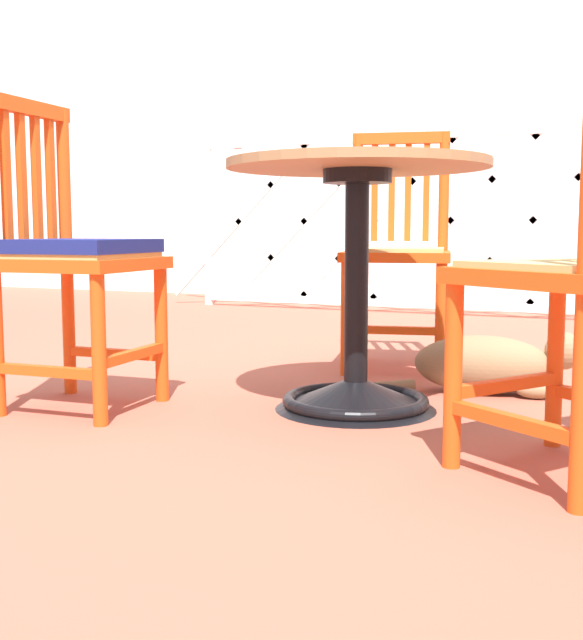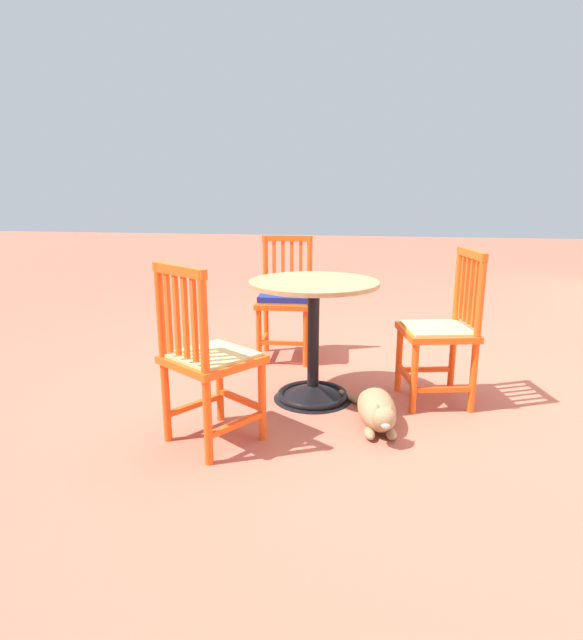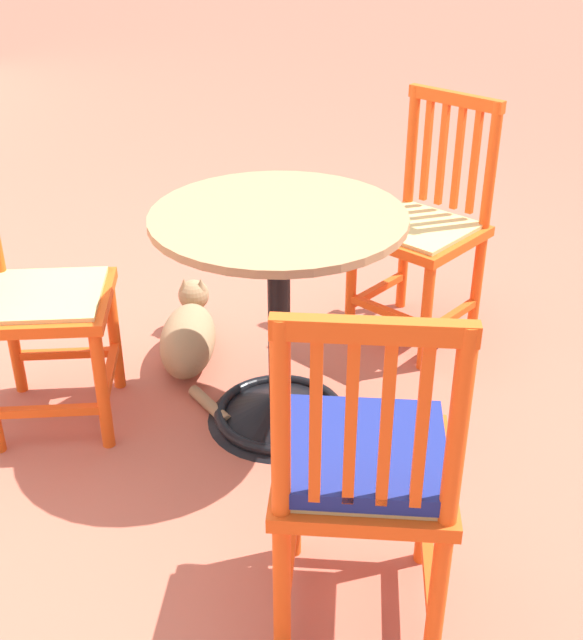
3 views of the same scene
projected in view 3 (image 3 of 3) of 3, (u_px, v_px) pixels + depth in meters
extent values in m
plane|color=#AD5642|center=(252.00, 433.00, 2.69)|extent=(24.00, 24.00, 0.00)
cone|color=black|center=(280.00, 406.00, 2.74)|extent=(0.48, 0.48, 0.10)
torus|color=black|center=(280.00, 413.00, 2.75)|extent=(0.44, 0.44, 0.04)
cylinder|color=black|center=(279.00, 321.00, 2.58)|extent=(0.07, 0.07, 0.66)
cylinder|color=black|center=(278.00, 228.00, 2.43)|extent=(0.20, 0.20, 0.04)
cylinder|color=#9E754C|center=(278.00, 218.00, 2.41)|extent=(0.76, 0.76, 0.02)
cylinder|color=#E04C14|center=(426.00, 314.00, 2.93)|extent=(0.04, 0.04, 0.45)
cylinder|color=#E04C14|center=(351.00, 285.00, 3.13)|extent=(0.04, 0.04, 0.45)
cylinder|color=#E04C14|center=(484.00, 226.00, 3.04)|extent=(0.04, 0.04, 0.91)
cylinder|color=#E04C14|center=(408.00, 203.00, 3.24)|extent=(0.04, 0.04, 0.91)
cube|color=#E04C14|center=(450.00, 317.00, 3.08)|extent=(0.30, 0.21, 0.03)
cube|color=#E04C14|center=(377.00, 289.00, 3.28)|extent=(0.30, 0.21, 0.03)
cube|color=#E04C14|center=(387.00, 312.00, 3.06)|extent=(0.21, 0.30, 0.03)
cube|color=#E04C14|center=(418.00, 233.00, 3.04)|extent=(0.56, 0.56, 0.04)
cube|color=tan|center=(419.00, 227.00, 3.03)|extent=(0.49, 0.49, 0.02)
cube|color=#E04C14|center=(474.00, 162.00, 2.97)|extent=(0.03, 0.03, 0.39)
cube|color=#E04C14|center=(458.00, 158.00, 3.01)|extent=(0.03, 0.03, 0.39)
cube|color=#E04C14|center=(442.00, 154.00, 3.05)|extent=(0.03, 0.03, 0.39)
cube|color=#E04C14|center=(427.00, 150.00, 3.09)|extent=(0.03, 0.03, 0.39)
cube|color=#E04C14|center=(456.00, 99.00, 2.92)|extent=(0.24, 0.33, 0.04)
cylinder|color=#E04C14|center=(114.00, 330.00, 2.83)|extent=(0.04, 0.04, 0.45)
cylinder|color=#E04C14|center=(101.00, 386.00, 2.53)|extent=(0.04, 0.04, 0.45)
cylinder|color=#E04C14|center=(0.00, 273.00, 2.69)|extent=(0.04, 0.04, 0.91)
cube|color=#E04C14|center=(66.00, 354.00, 2.86)|extent=(0.10, 0.34, 0.03)
cube|color=#E04C14|center=(49.00, 411.00, 2.56)|extent=(0.10, 0.34, 0.03)
cube|color=#E04C14|center=(110.00, 371.00, 2.71)|extent=(0.34, 0.10, 0.03)
cube|color=#E04C14|center=(45.00, 302.00, 2.57)|extent=(0.48, 0.48, 0.04)
cube|color=tan|center=(44.00, 295.00, 2.56)|extent=(0.42, 0.42, 0.02)
cylinder|color=#E04C14|center=(294.00, 487.00, 2.13)|extent=(0.04, 0.04, 0.45)
cylinder|color=#E04C14|center=(427.00, 494.00, 2.10)|extent=(0.04, 0.04, 0.45)
cylinder|color=#E04C14|center=(281.00, 509.00, 1.72)|extent=(0.04, 0.04, 0.91)
cylinder|color=#E04C14|center=(447.00, 518.00, 1.69)|extent=(0.04, 0.04, 0.91)
cube|color=#E04C14|center=(288.00, 560.00, 2.02)|extent=(0.34, 0.05, 0.03)
cube|color=#E04C14|center=(429.00, 568.00, 2.00)|extent=(0.34, 0.05, 0.03)
cube|color=#E04C14|center=(359.00, 507.00, 2.14)|extent=(0.05, 0.34, 0.03)
cube|color=#E04C14|center=(363.00, 469.00, 1.87)|extent=(0.42, 0.42, 0.04)
cube|color=tan|center=(364.00, 462.00, 1.85)|extent=(0.37, 0.37, 0.02)
cube|color=#E04C14|center=(316.00, 423.00, 1.60)|extent=(0.02, 0.03, 0.39)
cube|color=#E04C14|center=(351.00, 424.00, 1.60)|extent=(0.02, 0.03, 0.39)
cube|color=#E04C14|center=(386.00, 426.00, 1.59)|extent=(0.02, 0.03, 0.39)
cube|color=#E04C14|center=(422.00, 428.00, 1.59)|extent=(0.02, 0.03, 0.39)
cube|color=#E04C14|center=(374.00, 330.00, 1.49)|extent=(0.06, 0.38, 0.04)
cube|color=navy|center=(364.00, 451.00, 1.84)|extent=(0.38, 0.38, 0.04)
ellipsoid|color=#8E704C|center=(188.00, 340.00, 3.03)|extent=(0.46, 0.26, 0.19)
ellipsoid|color=silver|center=(191.00, 329.00, 3.12)|extent=(0.20, 0.18, 0.14)
sphere|color=#8E704C|center=(194.00, 295.00, 3.22)|extent=(0.12, 0.12, 0.12)
ellipsoid|color=silver|center=(195.00, 293.00, 3.26)|extent=(0.05, 0.06, 0.04)
cone|color=#8E704C|center=(184.00, 284.00, 3.18)|extent=(0.04, 0.04, 0.04)
cone|color=#8E704C|center=(201.00, 284.00, 3.18)|extent=(0.04, 0.04, 0.04)
ellipsoid|color=#8E704C|center=(179.00, 333.00, 3.20)|extent=(0.13, 0.07, 0.05)
ellipsoid|color=#8E704C|center=(208.00, 333.00, 3.20)|extent=(0.13, 0.07, 0.05)
cylinder|color=#8E704C|center=(210.00, 405.00, 2.79)|extent=(0.19, 0.18, 0.04)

